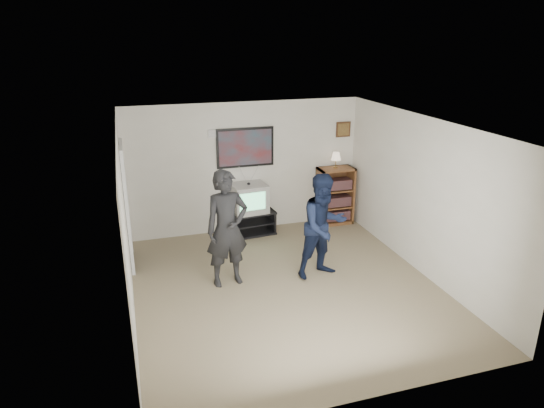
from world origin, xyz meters
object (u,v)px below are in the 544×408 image
media_stand (250,222)px  person_short (324,226)px  person_tall (227,229)px  bookshelf (335,196)px  crt_television (249,198)px

media_stand → person_short: (0.67, -1.98, 0.61)m
person_tall → bookshelf: bearing=27.8°
bookshelf → person_short: person_short is taller
media_stand → person_tall: 2.08m
person_short → person_tall: bearing=161.0°
person_tall → person_short: (1.49, -0.19, -0.07)m
media_stand → person_tall: (-0.82, -1.79, 0.68)m
media_stand → crt_television: crt_television is taller
crt_television → person_short: person_short is taller
media_stand → crt_television: 0.50m
crt_television → person_tall: 1.97m
crt_television → person_tall: (-0.80, -1.79, 0.18)m
person_tall → person_short: 1.50m
media_stand → person_tall: size_ratio=0.53×
person_short → crt_television: bearing=97.4°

